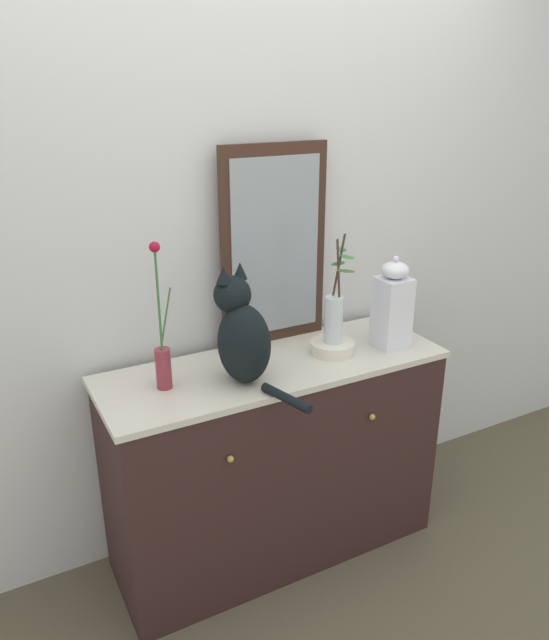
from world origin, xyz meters
TOP-DOWN VIEW (x-y plane):
  - ground_plane at (0.00, 0.00)m, footprint 6.00×6.00m
  - wall_back at (0.00, 0.31)m, footprint 4.40×0.08m
  - sideboard at (0.00, -0.00)m, footprint 1.35×0.48m
  - mirror_leaning at (0.11, 0.21)m, footprint 0.46×0.03m
  - cat_sitting at (-0.16, -0.07)m, footprint 0.22×0.44m
  - vase_slim_green at (-0.43, 0.01)m, footprint 0.07×0.06m
  - bowl_porcelain at (0.25, -0.02)m, footprint 0.17×0.17m
  - vase_glass_clear at (0.25, -0.02)m, footprint 0.10×0.14m
  - jar_lidded_porcelain at (0.49, -0.07)m, footprint 0.12×0.12m

SIDE VIEW (x-z plane):
  - ground_plane at x=0.00m, z-range 0.00..0.00m
  - sideboard at x=0.00m, z-range 0.00..0.87m
  - bowl_porcelain at x=0.25m, z-range 0.87..0.92m
  - vase_slim_green at x=-0.43m, z-range 0.74..1.26m
  - vase_glass_clear at x=0.25m, z-range 0.82..1.26m
  - jar_lidded_porcelain at x=0.49m, z-range 0.86..1.24m
  - cat_sitting at x=-0.16m, z-range 0.84..1.27m
  - mirror_leaning at x=0.11m, z-range 0.87..1.67m
  - wall_back at x=0.00m, z-range 0.00..2.60m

